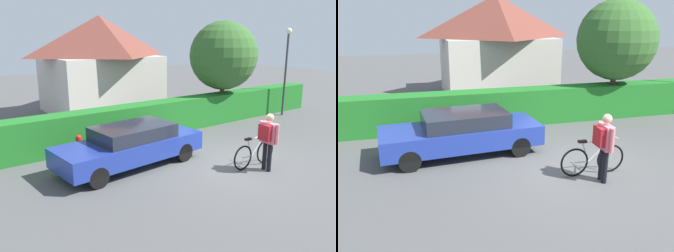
% 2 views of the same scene
% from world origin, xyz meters
% --- Properties ---
extents(ground_plane, '(60.00, 60.00, 0.00)m').
position_xyz_m(ground_plane, '(0.00, 0.00, 0.00)').
color(ground_plane, '#505050').
extents(hedge_row, '(18.58, 0.90, 1.30)m').
position_xyz_m(hedge_row, '(0.00, 4.36, 0.65)').
color(hedge_row, '#1E6D23').
rests_on(hedge_row, ground).
extents(house_distant, '(5.51, 4.58, 4.83)m').
position_xyz_m(house_distant, '(0.25, 9.81, 2.47)').
color(house_distant, beige).
rests_on(house_distant, ground).
extents(parked_car_near, '(4.65, 2.04, 1.27)m').
position_xyz_m(parked_car_near, '(-2.70, 1.87, 0.68)').
color(parked_car_near, navy).
rests_on(parked_car_near, ground).
extents(bicycle, '(1.76, 0.50, 1.02)m').
position_xyz_m(bicycle, '(0.29, -0.37, 0.41)').
color(bicycle, black).
rests_on(bicycle, ground).
extents(person_rider, '(0.36, 0.69, 1.72)m').
position_xyz_m(person_rider, '(0.30, -0.80, 1.05)').
color(person_rider, black).
rests_on(person_rider, ground).
extents(street_lamp, '(0.28, 0.28, 4.20)m').
position_xyz_m(street_lamp, '(6.93, 3.44, 2.72)').
color(street_lamp, '#38383D').
rests_on(street_lamp, ground).
extents(tree_kerbside, '(3.05, 3.05, 4.50)m').
position_xyz_m(tree_kerbside, '(3.70, 4.47, 2.97)').
color(tree_kerbside, brown).
rests_on(tree_kerbside, ground).
extents(fire_hydrant, '(0.20, 0.20, 0.81)m').
position_xyz_m(fire_hydrant, '(-3.72, 3.39, 0.41)').
color(fire_hydrant, red).
rests_on(fire_hydrant, ground).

